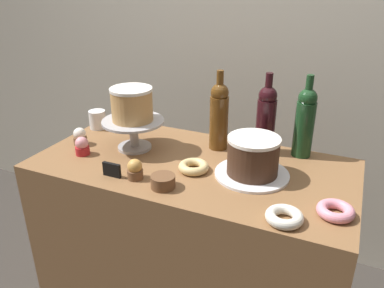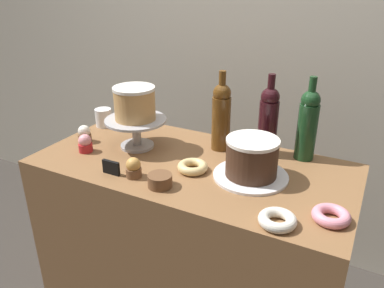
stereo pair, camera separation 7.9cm
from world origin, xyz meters
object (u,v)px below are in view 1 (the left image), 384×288
object	(u,v)px
donut_pink	(336,211)
cupcake_vanilla	(80,137)
price_sign_chalkboard	(112,170)
coffee_cup_ceramic	(97,120)
wine_bottle_dark_red	(266,118)
donut_sugar	(284,217)
cake_stand_pedestal	(134,129)
white_layer_cake	(132,104)
cupcake_caramel	(135,170)
chocolate_round_cake	(253,156)
cookie_stack	(163,181)
wine_bottle_amber	(219,115)
donut_glazed	(194,167)
cupcake_strawberry	(82,146)
wine_bottle_green	(305,121)

from	to	relation	value
donut_pink	cupcake_vanilla	bearing A→B (deg)	173.98
price_sign_chalkboard	coffee_cup_ceramic	bearing A→B (deg)	132.43
wine_bottle_dark_red	donut_sugar	bearing A→B (deg)	-68.48
cake_stand_pedestal	donut_pink	bearing A→B (deg)	-11.83
cupcake_vanilla	white_layer_cake	bearing A→B (deg)	14.43
cupcake_caramel	coffee_cup_ceramic	distance (m)	0.54
chocolate_round_cake	coffee_cup_ceramic	size ratio (longest dim) A/B	2.17
cupcake_caramel	donut_pink	size ratio (longest dim) A/B	0.66
cake_stand_pedestal	price_sign_chalkboard	bearing A→B (deg)	-77.11
coffee_cup_ceramic	cupcake_caramel	bearing A→B (deg)	-39.46
coffee_cup_ceramic	cookie_stack	bearing A→B (deg)	-33.70
wine_bottle_amber	donut_glazed	xyz separation A→B (m)	(-0.01, -0.23, -0.13)
cupcake_strawberry	donut_glazed	xyz separation A→B (m)	(0.46, 0.05, -0.02)
cupcake_caramel	coffee_cup_ceramic	world-z (taller)	coffee_cup_ceramic
chocolate_round_cake	wine_bottle_amber	world-z (taller)	wine_bottle_amber
cupcake_caramel	donut_pink	world-z (taller)	cupcake_caramel
wine_bottle_amber	donut_pink	world-z (taller)	wine_bottle_amber
cake_stand_pedestal	donut_sugar	world-z (taller)	cake_stand_pedestal
white_layer_cake	cupcake_vanilla	world-z (taller)	white_layer_cake
donut_pink	cupcake_strawberry	bearing A→B (deg)	177.98
cake_stand_pedestal	chocolate_round_cake	distance (m)	0.51
white_layer_cake	cupcake_strawberry	bearing A→B (deg)	-139.75
wine_bottle_dark_red	price_sign_chalkboard	bearing A→B (deg)	-136.29
cake_stand_pedestal	donut_pink	xyz separation A→B (m)	(0.80, -0.17, -0.07)
wine_bottle_dark_red	cookie_stack	xyz separation A→B (m)	(-0.24, -0.42, -0.12)
cupcake_strawberry	wine_bottle_green	bearing A→B (deg)	23.61
cookie_stack	donut_glazed	bearing A→B (deg)	72.81
chocolate_round_cake	cookie_stack	xyz separation A→B (m)	(-0.25, -0.20, -0.06)
cupcake_strawberry	cupcake_caramel	bearing A→B (deg)	-15.67
chocolate_round_cake	donut_pink	size ratio (longest dim) A/B	1.65
white_layer_cake	wine_bottle_amber	xyz separation A→B (m)	(0.31, 0.15, -0.05)
wine_bottle_amber	cupcake_caramel	size ratio (longest dim) A/B	4.38
wine_bottle_green	cupcake_caramel	xyz separation A→B (m)	(-0.50, -0.43, -0.11)
white_layer_cake	donut_pink	bearing A→B (deg)	-11.83
cookie_stack	price_sign_chalkboard	size ratio (longest dim) A/B	1.20
coffee_cup_ceramic	chocolate_round_cake	bearing A→B (deg)	-11.29
cupcake_vanilla	coffee_cup_ceramic	bearing A→B (deg)	104.21
white_layer_cake	wine_bottle_dark_red	world-z (taller)	wine_bottle_dark_red
wine_bottle_dark_red	cake_stand_pedestal	bearing A→B (deg)	-159.78
cupcake_vanilla	cupcake_strawberry	world-z (taller)	same
chocolate_round_cake	cupcake_caramel	distance (m)	0.42
cookie_stack	donut_sugar	bearing A→B (deg)	-4.02
cake_stand_pedestal	wine_bottle_dark_red	bearing A→B (deg)	20.22
chocolate_round_cake	white_layer_cake	bearing A→B (deg)	176.30
cookie_stack	cupcake_caramel	bearing A→B (deg)	173.22
wine_bottle_dark_red	donut_pink	distance (m)	0.49
white_layer_cake	wine_bottle_amber	world-z (taller)	wine_bottle_amber
chocolate_round_cake	price_sign_chalkboard	size ratio (longest dim) A/B	2.64
donut_glazed	coffee_cup_ceramic	world-z (taller)	coffee_cup_ceramic
wine_bottle_green	wine_bottle_dark_red	bearing A→B (deg)	-167.54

